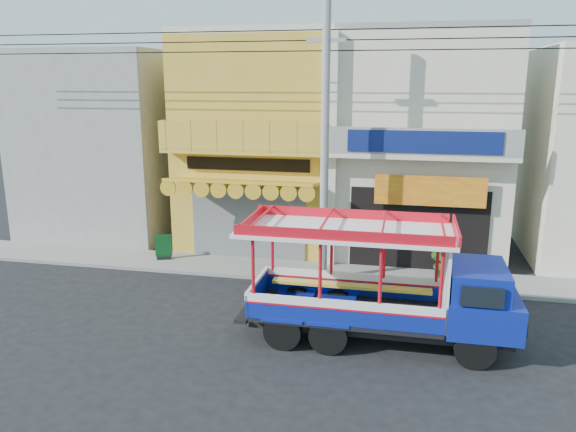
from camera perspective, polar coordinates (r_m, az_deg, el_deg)
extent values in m
plane|color=black|center=(15.46, 5.42, -11.08)|extent=(90.00, 90.00, 0.00)
cube|color=slate|center=(19.13, 6.84, -5.96)|extent=(30.00, 2.00, 0.12)
cube|color=gold|center=(22.78, -2.05, 7.48)|extent=(6.00, 6.00, 8.00)
cube|color=#595B5E|center=(20.37, -4.05, -0.73)|extent=(4.20, 0.10, 2.60)
cube|color=gold|center=(19.34, -4.73, 3.48)|extent=(5.20, 1.50, 0.31)
cube|color=gold|center=(19.56, -4.45, 6.57)|extent=(6.00, 0.70, 0.18)
cube|color=gold|center=(19.22, -4.74, 8.08)|extent=(6.00, 0.12, 0.95)
cube|color=black|center=(19.94, -4.17, 5.26)|extent=(4.50, 0.04, 0.45)
cube|color=beige|center=(22.71, -2.15, 17.87)|extent=(6.00, 6.00, 0.24)
cube|color=beige|center=(22.11, 13.33, 6.93)|extent=(6.00, 6.00, 8.00)
cube|color=black|center=(19.59, 13.07, -1.34)|extent=(4.60, 0.12, 2.80)
cube|color=gold|center=(19.02, 14.21, 2.47)|extent=(3.60, 0.05, 1.00)
cube|color=beige|center=(18.78, 13.50, 5.93)|extent=(6.00, 0.70, 0.18)
cube|color=gray|center=(18.42, 13.60, 7.35)|extent=(6.00, 0.12, 0.85)
cube|color=navy|center=(18.35, 13.61, 7.33)|extent=(4.80, 0.06, 0.70)
cube|color=gray|center=(22.03, 13.94, 17.63)|extent=(6.00, 6.00, 0.24)
cube|color=beige|center=(19.14, 4.42, 6.26)|extent=(0.35, 0.30, 8.00)
cube|color=gray|center=(25.42, -17.66, 7.05)|extent=(6.00, 6.00, 7.60)
cylinder|color=gray|center=(17.56, 3.76, 7.24)|extent=(0.26, 0.26, 9.00)
cube|color=gray|center=(17.48, 3.93, 17.39)|extent=(1.20, 0.12, 0.12)
cylinder|color=black|center=(17.35, 7.32, 16.35)|extent=(28.00, 0.04, 0.04)
cylinder|color=black|center=(17.37, 7.35, 17.34)|extent=(28.00, 0.04, 0.04)
cylinder|color=black|center=(17.39, 7.38, 18.32)|extent=(28.00, 0.04, 0.04)
cylinder|color=black|center=(13.85, 18.46, -12.71)|extent=(0.94, 0.27, 0.94)
cylinder|color=black|center=(15.47, 17.78, -9.81)|extent=(0.94, 0.27, 0.94)
cylinder|color=black|center=(13.85, 4.11, -12.00)|extent=(0.94, 0.27, 0.94)
cylinder|color=black|center=(15.46, 5.06, -9.18)|extent=(0.94, 0.27, 0.94)
cylinder|color=black|center=(14.03, -0.55, -11.61)|extent=(0.94, 0.27, 0.94)
cylinder|color=black|center=(15.62, 0.91, -8.87)|extent=(0.94, 0.27, 0.94)
cube|color=black|center=(14.53, 9.11, -10.46)|extent=(6.32, 1.56, 0.26)
cube|color=#0F23A5|center=(14.44, 19.03, -9.00)|extent=(1.70, 2.07, 0.85)
cube|color=#0F23A5|center=(14.16, 18.70, -6.16)|extent=(1.32, 1.90, 0.70)
cube|color=black|center=(14.27, 21.32, -6.43)|extent=(0.06, 1.65, 0.52)
cube|color=black|center=(14.50, 6.04, -9.59)|extent=(4.66, 2.08, 0.11)
cube|color=#0F23A5|center=(13.46, 5.60, -9.96)|extent=(4.65, 0.08, 0.56)
cube|color=white|center=(13.36, 5.63, -8.96)|extent=(4.65, 0.09, 0.21)
cube|color=#0F23A5|center=(15.30, 6.48, -7.01)|extent=(4.65, 0.08, 0.56)
cube|color=white|center=(15.21, 6.51, -6.11)|extent=(4.65, 0.09, 0.21)
cylinder|color=red|center=(13.49, -3.58, -5.14)|extent=(0.08, 0.08, 1.50)
cylinder|color=red|center=(15.30, -1.60, -2.84)|extent=(0.08, 0.08, 1.50)
cube|color=white|center=(14.09, 15.72, -6.14)|extent=(0.08, 1.90, 2.11)
cube|color=white|center=(13.81, 5.87, -1.48)|extent=(5.22, 2.31, 0.09)
cube|color=red|center=(13.77, 5.89, -0.80)|extent=(5.03, 2.22, 0.24)
cube|color=black|center=(20.94, -12.47, -4.14)|extent=(0.56, 0.41, 0.09)
cube|color=#0B3F17|center=(20.81, -12.54, -2.96)|extent=(0.58, 0.25, 0.81)
imported|color=#1E5719|center=(19.41, 15.73, -4.48)|extent=(1.05, 1.08, 0.92)
imported|color=#1E5719|center=(18.92, 15.13, -4.64)|extent=(0.77, 0.74, 1.09)
imported|color=#1E5719|center=(18.84, 16.17, -5.00)|extent=(0.72, 0.72, 0.96)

